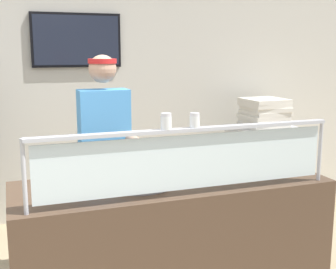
% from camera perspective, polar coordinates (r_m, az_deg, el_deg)
% --- Properties ---
extents(shop_rear_unit, '(6.44, 0.13, 2.70)m').
position_cam_1_polar(shop_rear_unit, '(4.88, -8.41, 5.55)').
color(shop_rear_unit, beige).
rests_on(shop_rear_unit, ground).
extents(serving_counter, '(2.04, 0.72, 0.95)m').
position_cam_1_polar(serving_counter, '(3.09, 0.47, -14.51)').
color(serving_counter, '#4C3828').
rests_on(serving_counter, ground).
extents(sneeze_guard, '(1.86, 0.06, 0.40)m').
position_cam_1_polar(sneeze_guard, '(2.58, 2.81, -2.29)').
color(sneeze_guard, '#B2B5BC').
rests_on(sneeze_guard, serving_counter).
extents(pizza_tray, '(0.43, 0.43, 0.04)m').
position_cam_1_polar(pizza_tray, '(2.84, -3.73, -6.18)').
color(pizza_tray, '#9EA0A8').
rests_on(pizza_tray, serving_counter).
extents(pizza_server, '(0.12, 0.29, 0.01)m').
position_cam_1_polar(pizza_server, '(2.81, -3.67, -5.87)').
color(pizza_server, '#ADAFB7').
rests_on(pizza_server, pizza_tray).
extents(parmesan_shaker, '(0.06, 0.06, 0.09)m').
position_cam_1_polar(parmesan_shaker, '(2.49, -0.24, 1.57)').
color(parmesan_shaker, white).
rests_on(parmesan_shaker, sneeze_guard).
extents(pepper_flake_shaker, '(0.06, 0.06, 0.09)m').
position_cam_1_polar(pepper_flake_shaker, '(2.55, 3.44, 1.71)').
color(pepper_flake_shaker, white).
rests_on(pepper_flake_shaker, sneeze_guard).
extents(worker_figure, '(0.41, 0.50, 1.76)m').
position_cam_1_polar(worker_figure, '(3.49, -8.02, -2.38)').
color(worker_figure, '#23232D').
rests_on(worker_figure, ground).
extents(prep_shelf, '(0.70, 0.55, 0.95)m').
position_cam_1_polar(prep_shelf, '(5.22, 12.01, -4.11)').
color(prep_shelf, '#B7BABF').
rests_on(prep_shelf, ground).
extents(pizza_box_stack, '(0.48, 0.46, 0.31)m').
position_cam_1_polar(pizza_box_stack, '(5.10, 12.26, 2.76)').
color(pizza_box_stack, silver).
rests_on(pizza_box_stack, prep_shelf).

